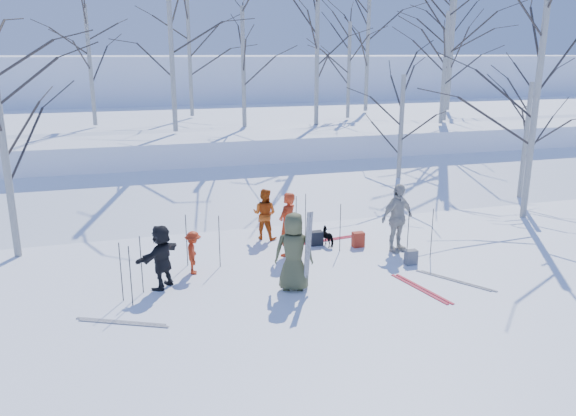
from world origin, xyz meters
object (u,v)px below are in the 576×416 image
object	(u,v)px
dog	(329,237)
backpack_dark	(316,238)
skier_grey_west	(162,257)
backpack_red	(358,239)
skier_olive_center	(294,252)
skier_cream_east	(397,218)
skier_red_seated	(193,253)
backpack_grey	(411,257)
skier_redor_behind	(265,214)
skier_red_north	(287,224)

from	to	relation	value
dog	backpack_dark	distance (m)	0.35
skier_grey_west	backpack_red	size ratio (longest dim) A/B	3.57
skier_olive_center	skier_cream_east	xyz separation A→B (m)	(3.43, 1.68, 0.03)
skier_red_seated	backpack_grey	world-z (taller)	skier_red_seated
skier_redor_behind	backpack_red	size ratio (longest dim) A/B	3.55
skier_redor_behind	skier_red_seated	xyz separation A→B (m)	(-2.32, -2.10, -0.21)
backpack_red	backpack_grey	bearing A→B (deg)	-65.39
backpack_red	backpack_dark	bearing A→B (deg)	156.36
backpack_red	skier_olive_center	bearing A→B (deg)	-138.53
skier_redor_behind	skier_grey_west	bearing A→B (deg)	78.12
skier_olive_center	backpack_grey	distance (m)	3.47
skier_red_north	backpack_dark	bearing A→B (deg)	168.56
skier_cream_east	backpack_dark	xyz separation A→B (m)	(-1.91, 1.07, -0.73)
dog	backpack_grey	world-z (taller)	dog
skier_olive_center	skier_grey_west	distance (m)	3.01
skier_olive_center	backpack_grey	bearing A→B (deg)	-149.51
skier_red_north	skier_cream_east	distance (m)	2.97
skier_red_seated	backpack_dark	world-z (taller)	skier_red_seated
skier_cream_east	backpack_red	world-z (taller)	skier_cream_east
skier_olive_center	dog	size ratio (longest dim) A/B	2.96
skier_red_north	skier_cream_east	bearing A→B (deg)	129.94
backpack_red	skier_cream_east	bearing A→B (deg)	-35.56
backpack_dark	skier_olive_center	bearing A→B (deg)	-118.89
skier_redor_behind	dog	distance (m)	1.97
skier_grey_west	backpack_dark	world-z (taller)	skier_grey_west
skier_redor_behind	backpack_grey	world-z (taller)	skier_redor_behind
skier_grey_west	backpack_red	distance (m)	5.61
skier_grey_west	dog	xyz separation A→B (m)	(4.68, 1.65, -0.49)
skier_red_north	backpack_red	xyz separation A→B (m)	(2.08, 0.08, -0.65)
skier_grey_west	backpack_grey	world-z (taller)	skier_grey_west
skier_red_seated	backpack_red	size ratio (longest dim) A/B	2.55
skier_grey_west	backpack_grey	size ratio (longest dim) A/B	3.94
skier_red_north	skier_redor_behind	size ratio (longest dim) A/B	1.15
backpack_dark	backpack_red	bearing A→B (deg)	-23.64
skier_redor_behind	dog	bearing A→B (deg)	-178.24
backpack_dark	skier_grey_west	bearing A→B (deg)	-157.78
skier_red_seated	backpack_red	bearing A→B (deg)	-73.17
skier_cream_east	backpack_dark	size ratio (longest dim) A/B	4.67
dog	backpack_grey	distance (m)	2.48
skier_red_seated	backpack_red	distance (m)	4.69
backpack_red	backpack_dark	size ratio (longest dim) A/B	1.05
skier_red_north	dog	world-z (taller)	skier_red_north
backpack_red	skier_redor_behind	bearing A→B (deg)	148.29
skier_red_seated	skier_grey_west	xyz separation A→B (m)	(-0.80, -0.65, 0.21)
skier_red_seated	backpack_grey	xyz separation A→B (m)	(5.38, -0.97, -0.35)
skier_grey_west	skier_red_seated	bearing A→B (deg)	171.00
skier_red_north	backpack_dark	size ratio (longest dim) A/B	4.30
skier_grey_west	backpack_red	xyz separation A→B (m)	(5.43, 1.32, -0.54)
skier_red_north	backpack_grey	world-z (taller)	skier_red_north
skier_red_seated	skier_cream_east	distance (m)	5.50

